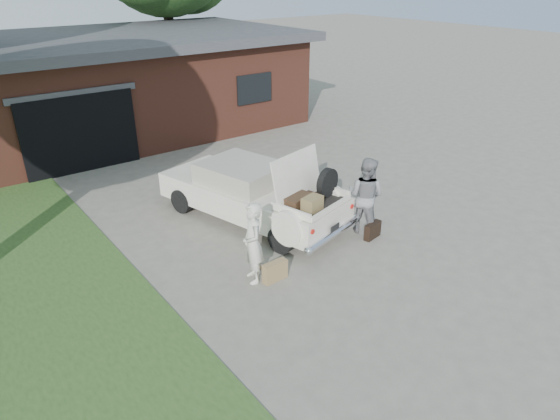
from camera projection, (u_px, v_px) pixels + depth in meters
ground at (299, 271)px, 9.71m from camera, size 90.00×90.00×0.00m
house at (117, 83)px, 17.74m from camera, size 12.80×7.80×3.30m
sedan at (252, 192)px, 11.48m from camera, size 2.85×4.91×1.90m
woman_left at (253, 243)px, 9.12m from camera, size 0.54×0.66×1.58m
woman_right at (366, 195)px, 10.86m from camera, size 0.90×1.01×1.73m
suitcase_left at (275, 271)px, 9.36m from camera, size 0.51×0.18×0.39m
suitcase_right at (373, 230)px, 10.86m from camera, size 0.48×0.23×0.36m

